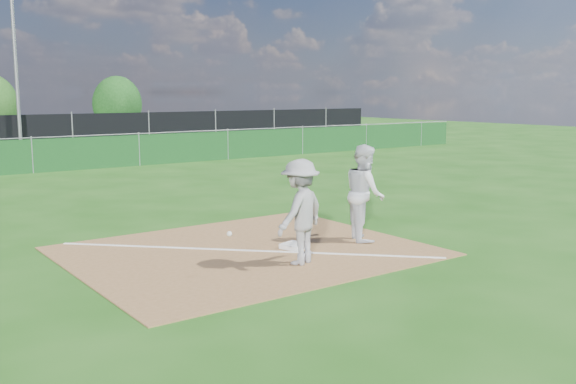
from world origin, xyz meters
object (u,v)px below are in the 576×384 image
at_px(first_base, 295,246).
at_px(tree_right, 117,104).
at_px(car_right, 82,132).
at_px(play_at_first, 300,212).
at_px(light_pole, 16,66).
at_px(runner, 365,193).

bearing_deg(first_base, tree_right, 73.53).
bearing_deg(first_base, car_right, 79.12).
bearing_deg(tree_right, play_at_first, -106.90).
xyz_separation_m(first_base, tree_right, (9.95, 33.68, 1.97)).
bearing_deg(light_pole, play_at_first, -93.08).
distance_m(play_at_first, tree_right, 36.13).
bearing_deg(car_right, first_base, 163.08).
relative_size(light_pole, play_at_first, 3.96).
relative_size(light_pole, car_right, 1.93).
height_order(runner, tree_right, tree_right).
height_order(light_pole, first_base, light_pole).
distance_m(light_pole, runner, 22.48).
height_order(light_pole, car_right, light_pole).
xyz_separation_m(first_base, runner, (1.53, -0.19, 0.86)).
bearing_deg(tree_right, first_base, -106.47).
bearing_deg(light_pole, car_right, 47.43).
bearing_deg(runner, car_right, 20.86).
height_order(play_at_first, car_right, play_at_first).
bearing_deg(car_right, play_at_first, 162.34).
bearing_deg(light_pole, runner, -87.84).
bearing_deg(car_right, tree_right, -41.41).
xyz_separation_m(light_pole, first_base, (-0.69, -22.07, -3.94)).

